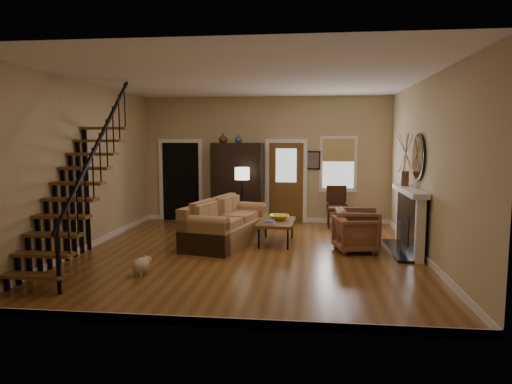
# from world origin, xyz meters

# --- Properties ---
(room) EXTENTS (7.00, 7.33, 3.30)m
(room) POSITION_xyz_m (-0.41, 1.76, 1.51)
(room) COLOR brown
(room) RESTS_ON ground
(staircase) EXTENTS (0.94, 2.80, 3.20)m
(staircase) POSITION_xyz_m (-2.78, -1.30, 1.60)
(staircase) COLOR brown
(staircase) RESTS_ON ground
(fireplace) EXTENTS (0.33, 1.95, 2.30)m
(fireplace) POSITION_xyz_m (3.13, 0.50, 0.74)
(fireplace) COLOR black
(fireplace) RESTS_ON ground
(armoire) EXTENTS (1.30, 0.60, 2.10)m
(armoire) POSITION_xyz_m (-0.70, 3.15, 1.05)
(armoire) COLOR black
(armoire) RESTS_ON ground
(vase_a) EXTENTS (0.24, 0.24, 0.25)m
(vase_a) POSITION_xyz_m (-1.05, 3.05, 2.22)
(vase_a) COLOR #4C2619
(vase_a) RESTS_ON armoire
(vase_b) EXTENTS (0.20, 0.20, 0.21)m
(vase_b) POSITION_xyz_m (-0.65, 3.05, 2.21)
(vase_b) COLOR #334C60
(vase_b) RESTS_ON armoire
(sofa) EXTENTS (1.54, 2.52, 0.87)m
(sofa) POSITION_xyz_m (-0.58, 0.75, 0.44)
(sofa) COLOR #9F7148
(sofa) RESTS_ON ground
(coffee_table) EXTENTS (0.78, 1.28, 0.48)m
(coffee_table) POSITION_xyz_m (0.47, 0.95, 0.24)
(coffee_table) COLOR brown
(coffee_table) RESTS_ON ground
(bowl) EXTENTS (0.43, 0.43, 0.11)m
(bowl) POSITION_xyz_m (0.52, 1.10, 0.53)
(bowl) COLOR yellow
(bowl) RESTS_ON coffee_table
(books) EXTENTS (0.23, 0.31, 0.06)m
(books) POSITION_xyz_m (0.35, 0.65, 0.51)
(books) COLOR beige
(books) RESTS_ON coffee_table
(armchair_left) EXTENTS (0.90, 0.88, 0.69)m
(armchair_left) POSITION_xyz_m (2.05, 0.38, 0.35)
(armchair_left) COLOR brown
(armchair_left) RESTS_ON ground
(armchair_right) EXTENTS (0.87, 0.85, 0.79)m
(armchair_right) POSITION_xyz_m (2.13, 0.77, 0.40)
(armchair_right) COLOR brown
(armchair_right) RESTS_ON ground
(floor_lamp) EXTENTS (0.40, 0.40, 1.53)m
(floor_lamp) POSITION_xyz_m (-0.44, 2.20, 0.76)
(floor_lamp) COLOR black
(floor_lamp) RESTS_ON ground
(side_chair) EXTENTS (0.54, 0.54, 1.02)m
(side_chair) POSITION_xyz_m (1.85, 2.95, 0.51)
(side_chair) COLOR #321E0F
(side_chair) RESTS_ON ground
(dog) EXTENTS (0.31, 0.44, 0.30)m
(dog) POSITION_xyz_m (-1.55, -1.59, 0.15)
(dog) COLOR beige
(dog) RESTS_ON ground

